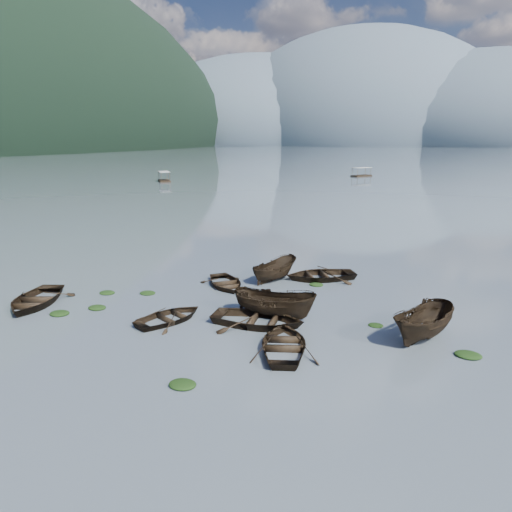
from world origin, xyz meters
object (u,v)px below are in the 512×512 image
(rowboat_0, at_px, (35,304))
(rowboat_3, at_px, (284,349))
(pontoon_left, at_px, (164,181))
(pontoon_centre, at_px, (361,176))

(rowboat_0, distance_m, rowboat_3, 16.14)
(rowboat_3, relative_size, pontoon_left, 0.77)
(rowboat_3, distance_m, pontoon_left, 93.52)
(rowboat_0, height_order, pontoon_left, pontoon_left)
(rowboat_3, bearing_deg, pontoon_centre, -100.86)
(rowboat_3, xyz_separation_m, pontoon_centre, (-4.57, 109.79, 0.00))
(rowboat_0, relative_size, pontoon_left, 0.86)
(pontoon_left, distance_m, pontoon_centre, 53.40)
(rowboat_0, xyz_separation_m, pontoon_left, (-32.70, 78.25, 0.00))
(rowboat_3, relative_size, pontoon_centre, 0.77)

